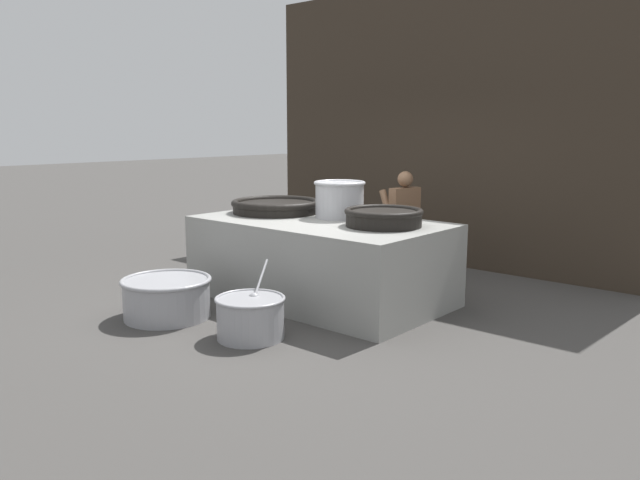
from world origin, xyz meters
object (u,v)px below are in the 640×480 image
at_px(giant_wok_near, 276,206).
at_px(giant_wok_far, 384,217).
at_px(stock_pot, 340,199).
at_px(cook, 404,222).
at_px(prep_bowl_vegetables, 250,315).
at_px(prep_bowl_meat, 167,296).

distance_m(giant_wok_near, giant_wok_far, 1.68).
bearing_deg(stock_pot, cook, 78.44).
height_order(giant_wok_near, cook, cook).
distance_m(giant_wok_far, prep_bowl_vegetables, 1.88).
height_order(prep_bowl_vegetables, prep_bowl_meat, prep_bowl_vegetables).
bearing_deg(giant_wok_near, prep_bowl_meat, -86.66).
bearing_deg(prep_bowl_meat, cook, 71.76).
relative_size(giant_wok_near, prep_bowl_vegetables, 1.37).
height_order(giant_wok_far, prep_bowl_vegetables, giant_wok_far).
relative_size(giant_wok_far, cook, 0.59).
xyz_separation_m(stock_pot, cook, (0.22, 1.07, -0.39)).
xyz_separation_m(giant_wok_far, cook, (-0.57, 1.27, -0.27)).
height_order(giant_wok_near, prep_bowl_vegetables, giant_wok_near).
relative_size(giant_wok_near, giant_wok_far, 1.31).
height_order(cook, prep_bowl_vegetables, cook).
xyz_separation_m(giant_wok_near, stock_pot, (0.89, 0.19, 0.14)).
bearing_deg(cook, giant_wok_near, 63.15).
bearing_deg(giant_wok_near, cook, 48.86).
bearing_deg(stock_pot, giant_wok_far, -14.07).
relative_size(cook, prep_bowl_meat, 1.52).
bearing_deg(giant_wok_far, cook, 114.27).
bearing_deg(prep_bowl_vegetables, stock_pot, 102.09).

